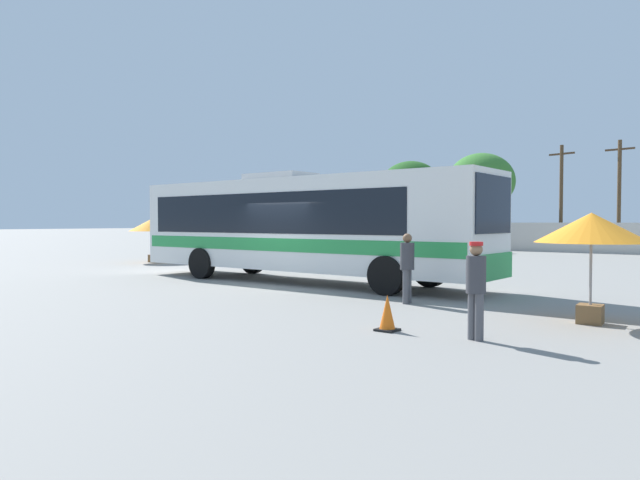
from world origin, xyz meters
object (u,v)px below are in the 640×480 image
at_px(parked_car_third_grey, 460,240).
at_px(parked_car_second_maroon, 388,239).
at_px(vendor_umbrella_secondary_orange, 591,230).
at_px(parked_car_leftmost_black, 306,237).
at_px(coach_bus_white_green, 299,223).
at_px(utility_pole_near, 619,193).
at_px(utility_pole_far, 561,195).
at_px(roadside_tree_midleft, 481,182).
at_px(attendant_by_bus_door, 407,264).
at_px(vendor_umbrella_near_gate_orange, 154,225).
at_px(passenger_waiting_on_apron, 476,284).
at_px(traffic_cone_on_apron, 387,313).
at_px(roadside_tree_left, 411,188).

bearing_deg(parked_car_third_grey, parked_car_second_maroon, 173.13).
bearing_deg(vendor_umbrella_secondary_orange, parked_car_leftmost_black, 138.18).
distance_m(coach_bus_white_green, parked_car_third_grey, 20.35).
relative_size(parked_car_leftmost_black, utility_pole_near, 0.64).
distance_m(utility_pole_near, utility_pole_far, 3.54).
distance_m(coach_bus_white_green, utility_pole_far, 26.93).
bearing_deg(roadside_tree_midleft, parked_car_second_maroon, -117.39).
xyz_separation_m(attendant_by_bus_door, parked_car_leftmost_black, (-20.83, 22.00, -0.13)).
distance_m(vendor_umbrella_near_gate_orange, utility_pole_far, 27.05).
bearing_deg(vendor_umbrella_secondary_orange, parked_car_third_grey, 119.18).
distance_m(attendant_by_bus_door, vendor_umbrella_secondary_orange, 4.15).
relative_size(passenger_waiting_on_apron, utility_pole_near, 0.22).
distance_m(vendor_umbrella_secondary_orange, traffic_cone_on_apron, 4.24).
height_order(vendor_umbrella_near_gate_orange, utility_pole_near, utility_pole_near).
bearing_deg(parked_car_second_maroon, traffic_cone_on_apron, -59.22).
relative_size(coach_bus_white_green, utility_pole_far, 1.76).
relative_size(vendor_umbrella_near_gate_orange, utility_pole_near, 0.33).
relative_size(coach_bus_white_green, parked_car_second_maroon, 3.05).
bearing_deg(coach_bus_white_green, roadside_tree_left, 112.52).
bearing_deg(passenger_waiting_on_apron, roadside_tree_midleft, 111.86).
height_order(vendor_umbrella_near_gate_orange, parked_car_second_maroon, vendor_umbrella_near_gate_orange).
height_order(coach_bus_white_green, vendor_umbrella_near_gate_orange, coach_bus_white_green).
height_order(attendant_by_bus_door, utility_pole_near, utility_pole_near).
bearing_deg(utility_pole_near, traffic_cone_on_apron, -86.21).
bearing_deg(parked_car_leftmost_black, passenger_waiting_on_apron, -46.50).
relative_size(utility_pole_far, roadside_tree_midleft, 1.00).
bearing_deg(utility_pole_far, coach_bus_white_green, -91.88).
height_order(parked_car_second_maroon, utility_pole_far, utility_pole_far).
xyz_separation_m(vendor_umbrella_near_gate_orange, utility_pole_near, (15.72, 24.16, 1.99)).
distance_m(passenger_waiting_on_apron, parked_car_third_grey, 27.84).
bearing_deg(utility_pole_near, parked_car_third_grey, -138.47).
relative_size(utility_pole_near, roadside_tree_midleft, 1.01).
xyz_separation_m(attendant_by_bus_door, passenger_waiting_on_apron, (2.95, -3.05, -0.02)).
height_order(parked_car_third_grey, traffic_cone_on_apron, parked_car_third_grey).
height_order(parked_car_second_maroon, roadside_tree_midleft, roadside_tree_midleft).
bearing_deg(utility_pole_far, parked_car_leftmost_black, -156.74).
height_order(utility_pole_far, roadside_tree_midleft, roadside_tree_midleft).
relative_size(vendor_umbrella_near_gate_orange, traffic_cone_on_apron, 3.69).
bearing_deg(parked_car_third_grey, roadside_tree_midleft, 103.27).
height_order(parked_car_third_grey, utility_pole_near, utility_pole_near).
xyz_separation_m(attendant_by_bus_door, roadside_tree_left, (-17.87, 32.89, 3.99)).
bearing_deg(traffic_cone_on_apron, coach_bus_white_green, 140.06).
distance_m(vendor_umbrella_secondary_orange, parked_car_leftmost_black, 33.41).
bearing_deg(traffic_cone_on_apron, passenger_waiting_on_apron, 6.61).
bearing_deg(vendor_umbrella_secondary_orange, roadside_tree_midleft, 115.36).
relative_size(parked_car_second_maroon, utility_pole_far, 0.58).
xyz_separation_m(utility_pole_near, roadside_tree_midleft, (-9.68, 1.09, 1.23)).
relative_size(coach_bus_white_green, vendor_umbrella_secondary_orange, 6.00).
height_order(coach_bus_white_green, parked_car_leftmost_black, coach_bus_white_green).
relative_size(passenger_waiting_on_apron, vendor_umbrella_secondary_orange, 0.76).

